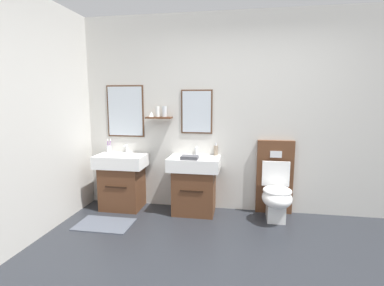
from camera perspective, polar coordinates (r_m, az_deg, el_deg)
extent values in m
cube|color=beige|center=(3.99, 10.91, 5.63)|extent=(4.80, 0.12, 2.68)
cube|color=#4C301E|center=(4.25, -13.08, 6.17)|extent=(0.55, 0.02, 0.73)
cube|color=silver|center=(4.24, -13.13, 6.16)|extent=(0.51, 0.01, 0.69)
cube|color=#4C301E|center=(3.97, 0.94, 6.22)|extent=(0.43, 0.02, 0.60)
cube|color=silver|center=(3.96, 0.92, 6.22)|extent=(0.39, 0.01, 0.56)
cube|color=#56331E|center=(4.01, -6.58, 5.02)|extent=(0.36, 0.14, 0.02)
cone|color=white|center=(4.03, -8.07, 5.68)|extent=(0.08, 0.08, 0.07)
cylinder|color=white|center=(4.00, -6.87, 6.22)|extent=(0.06, 0.06, 0.15)
cylinder|color=silver|center=(4.00, -5.50, 6.25)|extent=(0.07, 0.07, 0.15)
cube|color=#474C56|center=(3.86, -16.98, -15.18)|extent=(0.68, 0.44, 0.01)
cube|color=#56331E|center=(4.25, -13.59, -8.50)|extent=(0.55, 0.45, 0.60)
cube|color=black|center=(4.03, -14.91, -8.45)|extent=(0.30, 0.01, 0.02)
cube|color=white|center=(4.16, -13.78, -3.41)|extent=(0.68, 0.48, 0.17)
cube|color=silver|center=(4.12, -13.98, -2.53)|extent=(0.42, 0.26, 0.03)
cylinder|color=silver|center=(4.30, -12.85, -1.05)|extent=(0.03, 0.03, 0.11)
cylinder|color=silver|center=(4.24, -13.15, -0.54)|extent=(0.02, 0.11, 0.02)
cube|color=#56331E|center=(3.97, 0.47, -9.50)|extent=(0.55, 0.45, 0.60)
cube|color=black|center=(3.74, -0.09, -9.54)|extent=(0.30, 0.01, 0.02)
cube|color=white|center=(3.87, 0.48, -4.06)|extent=(0.68, 0.48, 0.17)
cube|color=silver|center=(3.82, 0.41, -3.12)|extent=(0.42, 0.26, 0.03)
cylinder|color=silver|center=(4.02, 0.91, -1.51)|extent=(0.03, 0.03, 0.11)
cylinder|color=silver|center=(3.96, 0.79, -0.96)|extent=(0.02, 0.11, 0.02)
cube|color=#56331E|center=(4.08, 16.05, -6.45)|extent=(0.48, 0.10, 1.00)
cube|color=silver|center=(3.95, 16.33, -2.17)|extent=(0.15, 0.01, 0.09)
cube|color=white|center=(3.93, 16.27, -12.12)|extent=(0.22, 0.30, 0.34)
ellipsoid|color=white|center=(3.80, 16.51, -10.43)|extent=(0.37, 0.46, 0.24)
torus|color=white|center=(3.77, 16.57, -9.07)|extent=(0.35, 0.35, 0.04)
cube|color=white|center=(3.94, 16.30, -5.87)|extent=(0.35, 0.03, 0.33)
cylinder|color=silver|center=(4.38, -16.16, -1.10)|extent=(0.07, 0.07, 0.09)
cylinder|color=purple|center=(4.36, -15.99, -0.42)|extent=(0.03, 0.02, 0.16)
cube|color=white|center=(4.34, -15.91, 0.63)|extent=(0.02, 0.02, 0.03)
cylinder|color=purple|center=(4.38, -16.38, -0.42)|extent=(0.02, 0.03, 0.16)
cube|color=white|center=(4.36, -16.40, 0.59)|extent=(0.01, 0.02, 0.03)
cylinder|color=gray|center=(3.97, 4.74, -1.49)|extent=(0.06, 0.06, 0.14)
cylinder|color=silver|center=(3.96, 4.76, -0.26)|extent=(0.02, 0.02, 0.04)
cube|color=#47474C|center=(3.72, -0.47, -2.89)|extent=(0.22, 0.16, 0.04)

